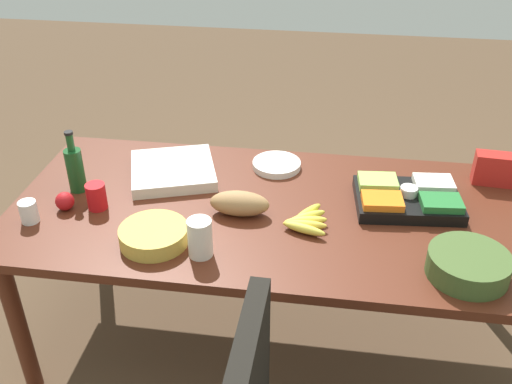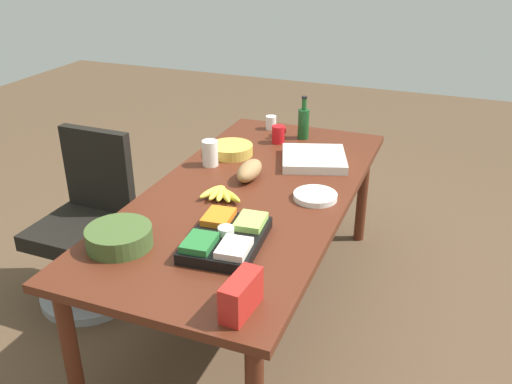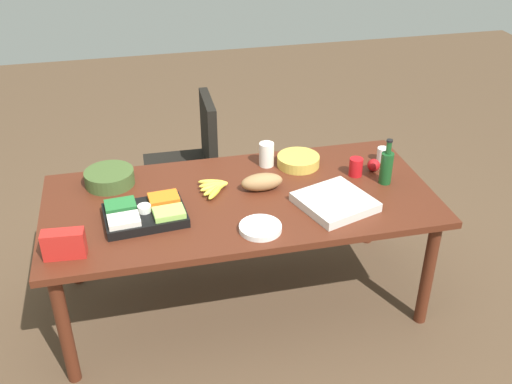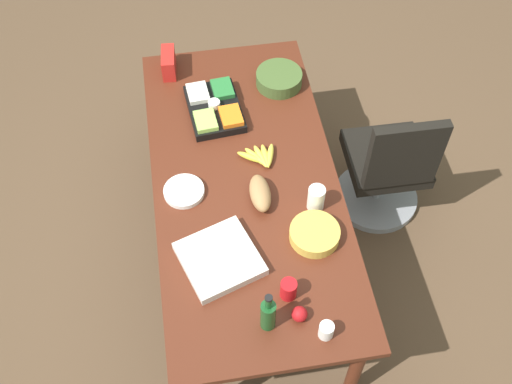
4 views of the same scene
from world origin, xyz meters
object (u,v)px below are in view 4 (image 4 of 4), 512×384
conference_table (246,187)px  wine_bottle (268,314)px  banana_bunch (261,156)px  paper_cup (326,330)px  apple_red (299,314)px  bread_loaf (260,193)px  office_chair (386,171)px  pizza_box (220,259)px  red_solo_cup (288,289)px  mayo_jar (316,198)px  chip_bowl (315,234)px  chip_bag_red (169,63)px  paper_plate_stack (184,191)px  veggie_tray (214,108)px  salad_bowl (279,79)px

conference_table → wine_bottle: 0.87m
banana_bunch → paper_cup: paper_cup is taller
apple_red → bread_loaf: 0.71m
office_chair → pizza_box: 1.37m
red_solo_cup → mayo_jar: (0.49, -0.24, 0.02)m
chip_bowl → mayo_jar: (0.19, -0.05, 0.04)m
chip_bag_red → paper_plate_stack: bearing=-179.9°
office_chair → banana_bunch: (-0.07, 0.82, 0.39)m
apple_red → chip_bag_red: (1.77, 0.47, 0.03)m
paper_plate_stack → mayo_jar: bearing=-106.4°
paper_plate_stack → red_solo_cup: (-0.69, -0.44, 0.04)m
conference_table → chip_bag_red: (0.93, 0.34, 0.14)m
conference_table → chip_bowl: (-0.42, -0.29, 0.10)m
chip_bag_red → apple_red: bearing=-165.2°
chip_bowl → chip_bag_red: (1.35, 0.63, 0.04)m
mayo_jar → wine_bottle: size_ratio=0.53×
office_chair → veggie_tray: office_chair is taller
conference_table → pizza_box: pizza_box is taller
conference_table → apple_red: (-0.85, -0.13, 0.11)m
conference_table → bread_loaf: bread_loaf is taller
banana_bunch → office_chair: bearing=-85.3°
apple_red → wine_bottle: 0.17m
wine_bottle → veggie_tray: bearing=3.3°
paper_plate_stack → mayo_jar: (-0.20, -0.68, 0.06)m
salad_bowl → chip_bag_red: (0.22, 0.66, 0.03)m
paper_plate_stack → banana_bunch: bearing=-69.6°
office_chair → pizza_box: size_ratio=2.71×
bread_loaf → paper_cup: bread_loaf is taller
chip_bowl → red_solo_cup: red_solo_cup is taller
chip_bowl → salad_bowl: (1.13, -0.02, 0.01)m
red_solo_cup → bread_loaf: (0.58, 0.04, -0.01)m
mayo_jar → paper_cup: 0.72m
mayo_jar → wine_bottle: (-0.62, 0.36, 0.03)m
conference_table → paper_plate_stack: size_ratio=9.87×
conference_table → wine_bottle: (-0.85, 0.02, 0.18)m
veggie_tray → bread_loaf: (-0.67, -0.16, 0.01)m
wine_bottle → mayo_jar: bearing=-30.3°
conference_table → office_chair: 0.99m
red_solo_cup → salad_bowl: bearing=-8.7°
salad_bowl → mayo_jar: 0.94m
veggie_tray → salad_bowl: (0.17, -0.42, 0.01)m
red_solo_cup → banana_bunch: bearing=-0.5°
office_chair → apple_red: 1.37m
mayo_jar → chip_bag_red: (1.16, 0.68, -0.00)m
red_solo_cup → mayo_jar: size_ratio=0.74×
pizza_box → red_solo_cup: (-0.23, -0.30, 0.03)m
veggie_tray → wine_bottle: (-1.39, -0.08, 0.07)m
conference_table → apple_red: size_ratio=28.57×
paper_cup → wine_bottle: bearing=69.9°
paper_plate_stack → paper_cup: bearing=-148.1°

